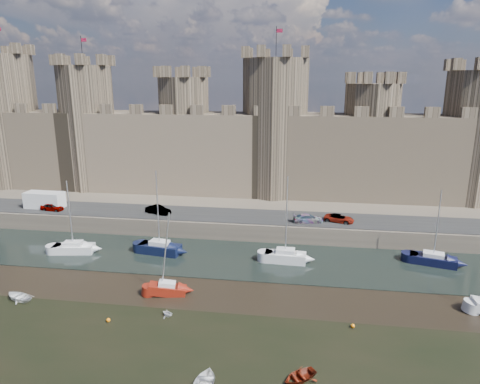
{
  "coord_description": "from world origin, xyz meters",
  "views": [
    {
      "loc": [
        6.82,
        -25.83,
        22.21
      ],
      "look_at": [
        -0.18,
        22.0,
        9.41
      ],
      "focal_mm": 32.0,
      "sensor_mm": 36.0,
      "label": 1
    }
  ],
  "objects_px": {
    "car_0": "(52,207)",
    "sailboat_3": "(433,259)",
    "sailboat_1": "(160,248)",
    "sailboat_2": "(285,256)",
    "car_3": "(339,218)",
    "van": "(45,200)",
    "car_1": "(158,210)",
    "sailboat_0": "(74,248)",
    "car_2": "(308,219)",
    "sailboat_4": "(167,288)"
  },
  "relations": [
    {
      "from": "car_0",
      "to": "car_1",
      "type": "xyz_separation_m",
      "value": [
        16.73,
        0.79,
        0.05
      ]
    },
    {
      "from": "car_3",
      "to": "sailboat_3",
      "type": "xyz_separation_m",
      "value": [
        10.94,
        -7.3,
        -2.33
      ]
    },
    {
      "from": "car_2",
      "to": "sailboat_4",
      "type": "distance_m",
      "value": 23.87
    },
    {
      "from": "sailboat_3",
      "to": "van",
      "type": "bearing_deg",
      "value": -172.24
    },
    {
      "from": "car_2",
      "to": "van",
      "type": "xyz_separation_m",
      "value": [
        -40.9,
        1.07,
        0.69
      ]
    },
    {
      "from": "car_1",
      "to": "sailboat_2",
      "type": "height_order",
      "value": "sailboat_2"
    },
    {
      "from": "car_1",
      "to": "sailboat_4",
      "type": "relative_size",
      "value": 0.43
    },
    {
      "from": "van",
      "to": "sailboat_0",
      "type": "xyz_separation_m",
      "value": [
        10.44,
        -10.67,
        -3.03
      ]
    },
    {
      "from": "car_3",
      "to": "van",
      "type": "bearing_deg",
      "value": 106.28
    },
    {
      "from": "sailboat_0",
      "to": "car_2",
      "type": "bearing_deg",
      "value": 8.24
    },
    {
      "from": "sailboat_0",
      "to": "sailboat_4",
      "type": "distance_m",
      "value": 18.03
    },
    {
      "from": "sailboat_2",
      "to": "sailboat_4",
      "type": "xyz_separation_m",
      "value": [
        -12.06,
        -10.04,
        -0.17
      ]
    },
    {
      "from": "car_2",
      "to": "sailboat_3",
      "type": "distance_m",
      "value": 16.81
    },
    {
      "from": "car_3",
      "to": "van",
      "type": "distance_m",
      "value": 45.28
    },
    {
      "from": "sailboat_1",
      "to": "sailboat_2",
      "type": "relative_size",
      "value": 1.01
    },
    {
      "from": "car_3",
      "to": "sailboat_4",
      "type": "bearing_deg",
      "value": 151.88
    },
    {
      "from": "sailboat_0",
      "to": "car_0",
      "type": "bearing_deg",
      "value": 122.71
    },
    {
      "from": "car_3",
      "to": "sailboat_3",
      "type": "relative_size",
      "value": 0.44
    },
    {
      "from": "car_0",
      "to": "sailboat_3",
      "type": "xyz_separation_m",
      "value": [
        54.34,
        -6.46,
        -2.36
      ]
    },
    {
      "from": "sailboat_1",
      "to": "sailboat_2",
      "type": "bearing_deg",
      "value": 7.29
    },
    {
      "from": "car_1",
      "to": "van",
      "type": "relative_size",
      "value": 0.67
    },
    {
      "from": "car_0",
      "to": "van",
      "type": "bearing_deg",
      "value": 64.24
    },
    {
      "from": "car_1",
      "to": "car_2",
      "type": "xyz_separation_m",
      "value": [
        22.29,
        -0.73,
        -0.05
      ]
    },
    {
      "from": "van",
      "to": "sailboat_4",
      "type": "xyz_separation_m",
      "value": [
        26.08,
        -19.64,
        -3.11
      ]
    },
    {
      "from": "car_2",
      "to": "van",
      "type": "distance_m",
      "value": 40.92
    },
    {
      "from": "car_1",
      "to": "car_3",
      "type": "xyz_separation_m",
      "value": [
        26.67,
        0.05,
        -0.08
      ]
    },
    {
      "from": "sailboat_1",
      "to": "car_0",
      "type": "bearing_deg",
      "value": 166.46
    },
    {
      "from": "car_2",
      "to": "car_3",
      "type": "relative_size",
      "value": 1.01
    },
    {
      "from": "car_0",
      "to": "sailboat_2",
      "type": "bearing_deg",
      "value": -97.65
    },
    {
      "from": "car_2",
      "to": "sailboat_2",
      "type": "distance_m",
      "value": 9.24
    },
    {
      "from": "sailboat_3",
      "to": "sailboat_4",
      "type": "bearing_deg",
      "value": -142.76
    },
    {
      "from": "car_1",
      "to": "van",
      "type": "bearing_deg",
      "value": 107.99
    },
    {
      "from": "car_2",
      "to": "sailboat_1",
      "type": "bearing_deg",
      "value": 103.16
    },
    {
      "from": "car_1",
      "to": "car_0",
      "type": "bearing_deg",
      "value": 111.75
    },
    {
      "from": "car_1",
      "to": "car_2",
      "type": "distance_m",
      "value": 22.3
    },
    {
      "from": "car_2",
      "to": "sailboat_3",
      "type": "height_order",
      "value": "sailboat_3"
    },
    {
      "from": "sailboat_0",
      "to": "sailboat_4",
      "type": "xyz_separation_m",
      "value": [
        15.64,
        -8.97,
        -0.07
      ]
    },
    {
      "from": "car_3",
      "to": "sailboat_0",
      "type": "bearing_deg",
      "value": 123.24
    },
    {
      "from": "sailboat_0",
      "to": "sailboat_1",
      "type": "bearing_deg",
      "value": -1.93
    },
    {
      "from": "car_0",
      "to": "sailboat_1",
      "type": "bearing_deg",
      "value": -106.66
    },
    {
      "from": "sailboat_3",
      "to": "sailboat_4",
      "type": "xyz_separation_m",
      "value": [
        -30.13,
        -12.05,
        -0.05
      ]
    },
    {
      "from": "sailboat_1",
      "to": "sailboat_4",
      "type": "xyz_separation_m",
      "value": [
        4.35,
        -10.42,
        -0.16
      ]
    },
    {
      "from": "sailboat_2",
      "to": "sailboat_3",
      "type": "distance_m",
      "value": 18.19
    },
    {
      "from": "car_2",
      "to": "van",
      "type": "height_order",
      "value": "van"
    },
    {
      "from": "car_0",
      "to": "sailboat_0",
      "type": "bearing_deg",
      "value": -132.55
    },
    {
      "from": "car_3",
      "to": "sailboat_3",
      "type": "bearing_deg",
      "value": -107.08
    },
    {
      "from": "sailboat_4",
      "to": "van",
      "type": "bearing_deg",
      "value": 132.49
    },
    {
      "from": "sailboat_0",
      "to": "car_3",
      "type": "bearing_deg",
      "value": 7.34
    },
    {
      "from": "car_0",
      "to": "car_3",
      "type": "height_order",
      "value": "car_0"
    },
    {
      "from": "sailboat_3",
      "to": "sailboat_2",
      "type": "bearing_deg",
      "value": -158.22
    }
  ]
}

